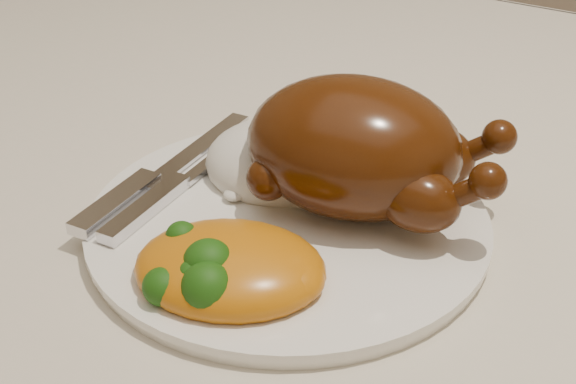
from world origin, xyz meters
The scene contains 7 objects.
dining_table centered at (0.00, 0.00, 0.67)m, with size 1.60×0.90×0.76m.
tablecloth centered at (0.00, 0.00, 0.74)m, with size 1.73×1.03×0.18m.
dinner_plate centered at (-0.09, -0.06, 0.77)m, with size 0.28×0.28×0.01m, color white.
roast_chicken centered at (-0.05, -0.02, 0.83)m, with size 0.20×0.14×0.10m.
rice_mound centered at (-0.12, -0.01, 0.79)m, with size 0.14×0.13×0.06m.
mac_and_cheese centered at (-0.08, -0.14, 0.79)m, with size 0.15×0.13×0.05m.
cutlery centered at (-0.19, -0.08, 0.79)m, with size 0.04×0.21×0.01m.
Camera 1 is at (0.16, -0.46, 1.09)m, focal length 50.00 mm.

